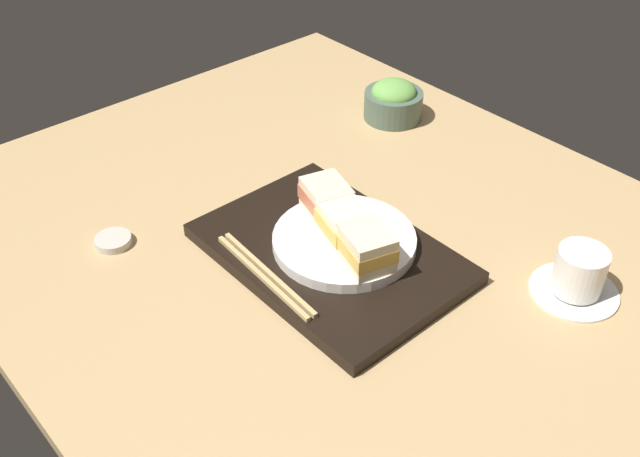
# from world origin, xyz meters

# --- Properties ---
(ground_plane) EXTENTS (1.40, 1.00, 0.03)m
(ground_plane) POSITION_xyz_m (0.00, 0.00, -0.01)
(ground_plane) COLOR tan
(serving_tray) EXTENTS (0.39, 0.27, 0.02)m
(serving_tray) POSITION_xyz_m (-0.05, -0.04, 0.01)
(serving_tray) COLOR black
(serving_tray) RESTS_ON ground_plane
(sandwich_plate) EXTENTS (0.21, 0.21, 0.02)m
(sandwich_plate) POSITION_xyz_m (-0.04, -0.02, 0.03)
(sandwich_plate) COLOR white
(sandwich_plate) RESTS_ON serving_tray
(sandwich_near) EXTENTS (0.09, 0.08, 0.05)m
(sandwich_near) POSITION_xyz_m (-0.10, -0.00, 0.06)
(sandwich_near) COLOR beige
(sandwich_near) RESTS_ON sandwich_plate
(sandwich_middle) EXTENTS (0.09, 0.08, 0.05)m
(sandwich_middle) POSITION_xyz_m (-0.04, -0.02, 0.06)
(sandwich_middle) COLOR #EFE5C1
(sandwich_middle) RESTS_ON sandwich_plate
(sandwich_far) EXTENTS (0.09, 0.08, 0.06)m
(sandwich_far) POSITION_xyz_m (0.02, -0.04, 0.07)
(sandwich_far) COLOR beige
(sandwich_far) RESTS_ON sandwich_plate
(salad_bowl) EXTENTS (0.11, 0.11, 0.08)m
(salad_bowl) POSITION_xyz_m (-0.29, 0.34, 0.04)
(salad_bowl) COLOR #4C6051
(salad_bowl) RESTS_ON ground_plane
(chopsticks_pair) EXTENTS (0.22, 0.03, 0.01)m
(chopsticks_pair) POSITION_xyz_m (-0.06, -0.15, 0.03)
(chopsticks_pair) COLOR tan
(chopsticks_pair) RESTS_ON serving_tray
(coffee_cup) EXTENTS (0.13, 0.13, 0.07)m
(coffee_cup) POSITION_xyz_m (0.23, 0.17, 0.03)
(coffee_cup) COLOR white
(coffee_cup) RESTS_ON ground_plane
(small_sauce_dish) EXTENTS (0.06, 0.06, 0.01)m
(small_sauce_dish) POSITION_xyz_m (-0.30, -0.27, 0.01)
(small_sauce_dish) COLOR beige
(small_sauce_dish) RESTS_ON ground_plane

